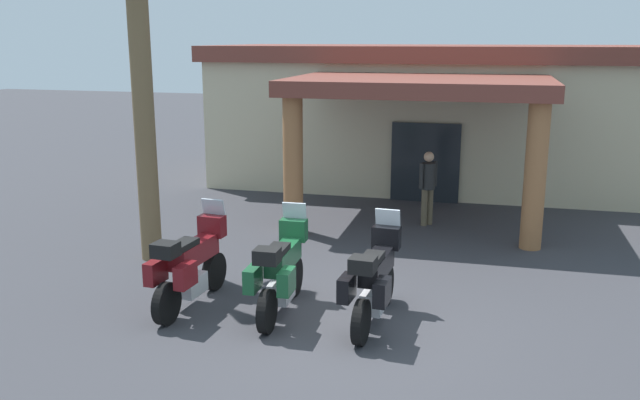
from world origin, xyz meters
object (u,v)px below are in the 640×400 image
at_px(motel_building, 435,114).
at_px(motorcycle_green, 281,271).
at_px(palm_tree_roadside, 137,28).
at_px(motorcycle_black, 374,280).
at_px(motorcycle_maroon, 190,265).
at_px(pedestrian, 428,183).

height_order(motel_building, motorcycle_green, motel_building).
bearing_deg(palm_tree_roadside, motel_building, 63.25).
bearing_deg(motorcycle_black, palm_tree_roadside, 71.09).
relative_size(motorcycle_maroon, motorcycle_black, 1.00).
xyz_separation_m(motel_building, palm_tree_roadside, (-4.48, -8.90, 2.36)).
distance_m(motorcycle_black, palm_tree_roadside, 6.43).
relative_size(motorcycle_black, pedestrian, 1.28).
relative_size(motorcycle_green, motorcycle_black, 1.00).
relative_size(motorcycle_maroon, pedestrian, 1.28).
relative_size(motel_building, motorcycle_black, 5.94).
distance_m(motel_building, motorcycle_green, 10.92).
bearing_deg(motorcycle_maroon, motorcycle_green, -81.68).
height_order(motel_building, pedestrian, motel_building).
relative_size(motel_building, pedestrian, 7.60).
distance_m(motel_building, motorcycle_black, 10.88).
bearing_deg(palm_tree_roadside, motorcycle_maroon, -46.93).
xyz_separation_m(motel_building, motorcycle_maroon, (-2.59, -10.92, -1.38)).
relative_size(motorcycle_maroon, motorcycle_green, 1.00).
bearing_deg(motorcycle_green, motorcycle_black, -93.18).
bearing_deg(motorcycle_green, pedestrian, -17.87).
distance_m(motorcycle_green, motorcycle_black, 1.49).
height_order(motorcycle_green, pedestrian, pedestrian).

